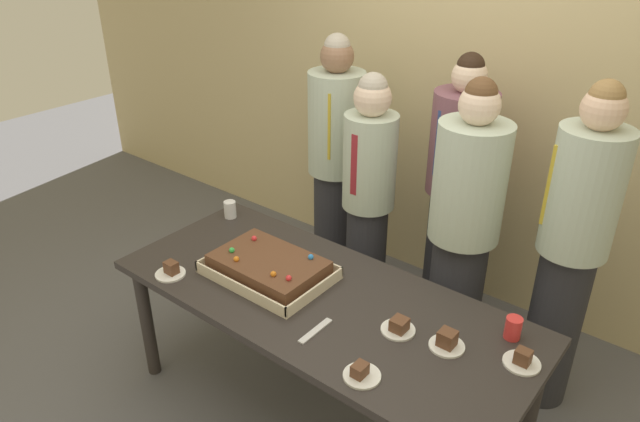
% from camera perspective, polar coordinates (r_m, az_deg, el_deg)
% --- Properties ---
extents(ground_plane, '(12.00, 12.00, 0.00)m').
position_cam_1_polar(ground_plane, '(3.27, 0.05, -18.99)').
color(ground_plane, '#5B5B60').
extents(interior_back_panel, '(8.00, 0.12, 3.00)m').
position_cam_1_polar(interior_back_panel, '(3.74, 16.00, 13.04)').
color(interior_back_panel, '#CCB784').
rests_on(interior_back_panel, ground_plane).
extents(party_table, '(2.04, 0.87, 0.75)m').
position_cam_1_polar(party_table, '(2.82, 0.06, -9.64)').
color(party_table, '#2D2826').
rests_on(party_table, ground_plane).
extents(sheet_cake, '(0.60, 0.42, 0.12)m').
position_cam_1_polar(sheet_cake, '(2.90, -5.02, -5.46)').
color(sheet_cake, beige).
rests_on(sheet_cake, party_table).
extents(plated_slice_near_left, '(0.15, 0.15, 0.06)m').
position_cam_1_polar(plated_slice_near_left, '(2.36, 4.01, -15.47)').
color(plated_slice_near_left, white).
rests_on(plated_slice_near_left, party_table).
extents(plated_slice_near_right, '(0.15, 0.15, 0.07)m').
position_cam_1_polar(plated_slice_near_right, '(3.00, -14.31, -5.67)').
color(plated_slice_near_right, white).
rests_on(plated_slice_near_right, party_table).
extents(plated_slice_far_left, '(0.15, 0.15, 0.08)m').
position_cam_1_polar(plated_slice_far_left, '(2.53, 12.25, -12.30)').
color(plated_slice_far_left, white).
rests_on(plated_slice_far_left, party_table).
extents(plated_slice_far_right, '(0.15, 0.15, 0.07)m').
position_cam_1_polar(plated_slice_far_right, '(2.53, 19.08, -13.55)').
color(plated_slice_far_right, white).
rests_on(plated_slice_far_right, party_table).
extents(plated_slice_center_front, '(0.15, 0.15, 0.07)m').
position_cam_1_polar(plated_slice_center_front, '(2.58, 7.67, -11.12)').
color(plated_slice_center_front, white).
rests_on(plated_slice_center_front, party_table).
extents(drink_cup_nearest, '(0.07, 0.07, 0.10)m').
position_cam_1_polar(drink_cup_nearest, '(3.46, -8.75, 0.15)').
color(drink_cup_nearest, white).
rests_on(drink_cup_nearest, party_table).
extents(drink_cup_middle, '(0.07, 0.07, 0.10)m').
position_cam_1_polar(drink_cup_middle, '(2.64, 18.28, -10.75)').
color(drink_cup_middle, red).
rests_on(drink_cup_middle, party_table).
extents(cake_server_utensil, '(0.03, 0.20, 0.01)m').
position_cam_1_polar(cake_server_utensil, '(2.57, -0.45, -11.58)').
color(cake_server_utensil, silver).
rests_on(cake_server_utensil, party_table).
extents(person_serving_front, '(0.36, 0.36, 1.72)m').
position_cam_1_polar(person_serving_front, '(3.80, 1.53, 4.55)').
color(person_serving_front, '#28282D').
rests_on(person_serving_front, ground_plane).
extents(person_green_shirt_behind, '(0.36, 0.36, 1.70)m').
position_cam_1_polar(person_green_shirt_behind, '(3.51, 13.02, 1.54)').
color(person_green_shirt_behind, '#28282D').
rests_on(person_green_shirt_behind, ground_plane).
extents(person_striped_tie_right, '(0.33, 0.33, 1.74)m').
position_cam_1_polar(person_striped_tie_right, '(3.06, 23.21, -3.58)').
color(person_striped_tie_right, '#28282D').
rests_on(person_striped_tie_right, ground_plane).
extents(person_far_right_suit, '(0.36, 0.36, 1.69)m').
position_cam_1_polar(person_far_right_suit, '(3.12, 13.72, -2.19)').
color(person_far_right_suit, '#28282D').
rests_on(person_far_right_suit, ground_plane).
extents(person_left_edge_reaching, '(0.31, 0.31, 1.60)m').
position_cam_1_polar(person_left_edge_reaching, '(3.44, 4.71, 1.03)').
color(person_left_edge_reaching, '#28282D').
rests_on(person_left_edge_reaching, ground_plane).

